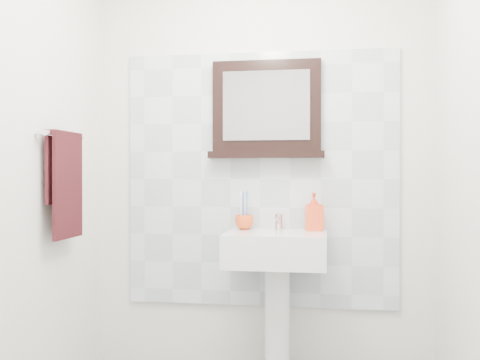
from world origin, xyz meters
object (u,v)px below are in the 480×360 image
(soap_dispenser, at_px, (314,211))
(framed_mirror, at_px, (266,112))
(hand_towel, at_px, (65,176))
(pedestal_sink, at_px, (277,265))
(toothbrush_cup, at_px, (244,222))

(soap_dispenser, bearing_deg, framed_mirror, 158.56)
(hand_towel, bearing_deg, pedestal_sink, 19.39)
(framed_mirror, xyz_separation_m, hand_towel, (-0.98, -0.56, -0.38))
(pedestal_sink, bearing_deg, toothbrush_cup, 148.46)
(toothbrush_cup, bearing_deg, pedestal_sink, -31.54)
(framed_mirror, bearing_deg, pedestal_sink, -67.61)
(soap_dispenser, xyz_separation_m, framed_mirror, (-0.28, 0.06, 0.58))
(pedestal_sink, height_order, soap_dispenser, soap_dispenser)
(toothbrush_cup, bearing_deg, framed_mirror, 28.24)
(toothbrush_cup, distance_m, soap_dispenser, 0.40)
(toothbrush_cup, relative_size, soap_dispenser, 0.49)
(soap_dispenser, xyz_separation_m, hand_towel, (-1.26, -0.50, 0.20))
(pedestal_sink, xyz_separation_m, framed_mirror, (-0.08, 0.19, 0.87))
(toothbrush_cup, xyz_separation_m, soap_dispenser, (0.40, 0.00, 0.07))
(pedestal_sink, xyz_separation_m, soap_dispenser, (0.20, 0.12, 0.29))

